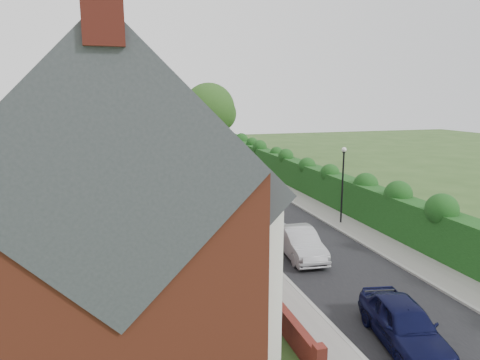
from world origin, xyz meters
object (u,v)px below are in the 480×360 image
at_px(car_beige, 202,169).
at_px(car_grey, 189,162).
at_px(car_navy, 404,323).
at_px(car_silver_a, 300,243).
at_px(car_green, 208,183).
at_px(lamppost, 343,176).
at_px(car_white, 243,205).
at_px(car_silver_b, 261,222).
at_px(car_red, 215,176).
at_px(horse_cart, 239,176).
at_px(car_black, 174,153).
at_px(horse, 246,186).

relative_size(car_beige, car_grey, 0.99).
xyz_separation_m(car_navy, car_silver_a, (0.01, 8.56, -0.00)).
bearing_deg(car_green, lamppost, -61.16).
bearing_deg(car_grey, car_green, -93.29).
relative_size(car_navy, car_green, 1.05).
relative_size(car_white, car_green, 1.18).
height_order(car_silver_b, car_red, car_red).
bearing_deg(car_white, horse_cart, 82.90).
height_order(car_navy, car_beige, car_navy).
distance_m(car_silver_b, car_grey, 25.61).
bearing_deg(horse_cart, car_black, 97.24).
distance_m(lamppost, car_silver_b, 6.31).
height_order(lamppost, car_green, lamppost).
bearing_deg(car_white, car_navy, -80.54).
bearing_deg(horse_cart, horse, -90.00).
bearing_deg(car_beige, car_silver_b, -77.06).
relative_size(car_red, car_beige, 1.01).
bearing_deg(car_grey, car_white, -90.04).
height_order(car_navy, car_green, car_navy).
bearing_deg(car_green, car_red, 67.31).
bearing_deg(horse_cart, car_white, -104.86).
relative_size(lamppost, car_green, 1.19).
bearing_deg(car_white, car_red, 94.59).
xyz_separation_m(lamppost, car_silver_b, (-5.75, -0.21, -2.59)).
distance_m(lamppost, car_white, 7.33).
height_order(car_silver_a, car_white, car_silver_a).
distance_m(lamppost, car_black, 34.67).
height_order(lamppost, car_navy, lamppost).
xyz_separation_m(car_green, car_beige, (1.19, 8.02, -0.10)).
bearing_deg(car_red, car_beige, 83.21).
bearing_deg(car_grey, horse, -81.97).
bearing_deg(car_white, lamppost, -27.09).
xyz_separation_m(lamppost, horse_cart, (-3.49, 12.02, -2.04)).
xyz_separation_m(car_red, car_grey, (-0.68, 10.03, -0.09)).
relative_size(car_white, car_black, 1.24).
relative_size(car_silver_b, car_beige, 1.12).
xyz_separation_m(car_navy, car_red, (0.13, 28.53, -0.01)).
height_order(car_white, car_black, car_white).
xyz_separation_m(car_beige, horse_cart, (1.72, -8.20, 0.62)).
relative_size(car_green, horse_cart, 1.43).
bearing_deg(car_silver_a, car_silver_b, 102.85).
bearing_deg(horse, horse_cart, -67.36).
xyz_separation_m(car_white, horse, (2.15, 6.23, -0.02)).
height_order(car_navy, horse_cart, horse_cart).
relative_size(car_white, car_red, 1.11).
bearing_deg(car_navy, car_white, 102.76).
relative_size(horse, horse_cart, 0.57).
height_order(car_beige, car_black, car_black).
height_order(car_green, horse, car_green).
distance_m(car_silver_a, car_silver_b, 4.44).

